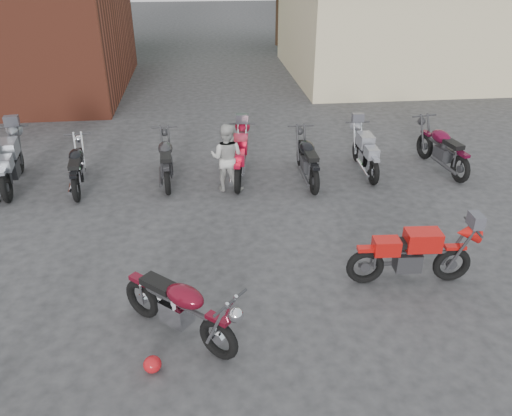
{
  "coord_description": "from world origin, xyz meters",
  "views": [
    {
      "loc": [
        -0.22,
        -5.18,
        4.81
      ],
      "look_at": [
        0.59,
        2.11,
        0.9
      ],
      "focal_mm": 35.0,
      "sensor_mm": 36.0,
      "label": 1
    }
  ],
  "objects_px": {
    "helmet": "(152,364)",
    "row_bike_2": "(77,165)",
    "row_bike_6": "(366,150)",
    "person_light": "(227,158)",
    "row_bike_4": "(240,155)",
    "row_bike_3": "(166,158)",
    "sportbike": "(413,252)",
    "row_bike_7": "(442,146)",
    "row_bike_5": "(308,157)",
    "row_bike_1": "(10,161)",
    "vintage_motorcycle": "(179,304)"
  },
  "relations": [
    {
      "from": "helmet",
      "to": "row_bike_2",
      "type": "distance_m",
      "value": 6.0
    },
    {
      "from": "row_bike_2",
      "to": "row_bike_6",
      "type": "relative_size",
      "value": 1.0
    },
    {
      "from": "person_light",
      "to": "row_bike_4",
      "type": "bearing_deg",
      "value": -100.6
    },
    {
      "from": "row_bike_2",
      "to": "row_bike_3",
      "type": "distance_m",
      "value": 1.92
    },
    {
      "from": "helmet",
      "to": "row_bike_2",
      "type": "xyz_separation_m",
      "value": [
        -1.98,
        5.65,
        0.43
      ]
    },
    {
      "from": "sportbike",
      "to": "row_bike_7",
      "type": "distance_m",
      "value": 4.91
    },
    {
      "from": "person_light",
      "to": "row_bike_5",
      "type": "distance_m",
      "value": 1.86
    },
    {
      "from": "row_bike_3",
      "to": "row_bike_7",
      "type": "distance_m",
      "value": 6.45
    },
    {
      "from": "row_bike_4",
      "to": "person_light",
      "type": "bearing_deg",
      "value": 157.91
    },
    {
      "from": "helmet",
      "to": "row_bike_7",
      "type": "xyz_separation_m",
      "value": [
        6.38,
        5.75,
        0.48
      ]
    },
    {
      "from": "row_bike_1",
      "to": "row_bike_6",
      "type": "xyz_separation_m",
      "value": [
        7.97,
        -0.09,
        -0.07
      ]
    },
    {
      "from": "row_bike_4",
      "to": "row_bike_7",
      "type": "distance_m",
      "value": 4.79
    },
    {
      "from": "row_bike_3",
      "to": "row_bike_4",
      "type": "xyz_separation_m",
      "value": [
        1.66,
        -0.08,
        0.02
      ]
    },
    {
      "from": "row_bike_5",
      "to": "sportbike",
      "type": "bearing_deg",
      "value": -168.48
    },
    {
      "from": "sportbike",
      "to": "person_light",
      "type": "bearing_deg",
      "value": 129.42
    },
    {
      "from": "vintage_motorcycle",
      "to": "person_light",
      "type": "distance_m",
      "value": 4.68
    },
    {
      "from": "row_bike_2",
      "to": "row_bike_5",
      "type": "distance_m",
      "value": 5.08
    },
    {
      "from": "sportbike",
      "to": "vintage_motorcycle",
      "type": "bearing_deg",
      "value": -162.7
    },
    {
      "from": "row_bike_5",
      "to": "row_bike_3",
      "type": "bearing_deg",
      "value": 83.51
    },
    {
      "from": "vintage_motorcycle",
      "to": "sportbike",
      "type": "xyz_separation_m",
      "value": [
        3.59,
        0.88,
        -0.01
      ]
    },
    {
      "from": "sportbike",
      "to": "row_bike_3",
      "type": "height_order",
      "value": "sportbike"
    },
    {
      "from": "sportbike",
      "to": "person_light",
      "type": "xyz_separation_m",
      "value": [
        -2.69,
        3.71,
        0.19
      ]
    },
    {
      "from": "row_bike_3",
      "to": "person_light",
      "type": "bearing_deg",
      "value": -118.35
    },
    {
      "from": "sportbike",
      "to": "helmet",
      "type": "xyz_separation_m",
      "value": [
        -3.95,
        -1.48,
        -0.45
      ]
    },
    {
      "from": "sportbike",
      "to": "row_bike_6",
      "type": "distance_m",
      "value": 4.35
    },
    {
      "from": "row_bike_3",
      "to": "row_bike_6",
      "type": "height_order",
      "value": "row_bike_3"
    },
    {
      "from": "person_light",
      "to": "row_bike_5",
      "type": "relative_size",
      "value": 0.77
    },
    {
      "from": "row_bike_2",
      "to": "row_bike_6",
      "type": "xyz_separation_m",
      "value": [
        6.51,
        0.13,
        -0.0
      ]
    },
    {
      "from": "row_bike_1",
      "to": "row_bike_5",
      "type": "relative_size",
      "value": 1.08
    },
    {
      "from": "row_bike_1",
      "to": "row_bike_7",
      "type": "height_order",
      "value": "row_bike_1"
    },
    {
      "from": "person_light",
      "to": "row_bike_5",
      "type": "height_order",
      "value": "person_light"
    },
    {
      "from": "row_bike_3",
      "to": "row_bike_7",
      "type": "xyz_separation_m",
      "value": [
        6.44,
        -0.06,
        0.03
      ]
    },
    {
      "from": "row_bike_3",
      "to": "helmet",
      "type": "bearing_deg",
      "value": 177.4
    },
    {
      "from": "row_bike_5",
      "to": "row_bike_6",
      "type": "relative_size",
      "value": 1.05
    },
    {
      "from": "vintage_motorcycle",
      "to": "row_bike_2",
      "type": "distance_m",
      "value": 5.57
    },
    {
      "from": "helmet",
      "to": "row_bike_4",
      "type": "relative_size",
      "value": 0.12
    },
    {
      "from": "row_bike_2",
      "to": "row_bike_4",
      "type": "xyz_separation_m",
      "value": [
        3.57,
        0.08,
        0.04
      ]
    },
    {
      "from": "vintage_motorcycle",
      "to": "row_bike_4",
      "type": "height_order",
      "value": "row_bike_4"
    },
    {
      "from": "sportbike",
      "to": "row_bike_1",
      "type": "relative_size",
      "value": 0.91
    },
    {
      "from": "helmet",
      "to": "row_bike_6",
      "type": "height_order",
      "value": "row_bike_6"
    },
    {
      "from": "row_bike_7",
      "to": "row_bike_6",
      "type": "bearing_deg",
      "value": 80.28
    },
    {
      "from": "row_bike_4",
      "to": "vintage_motorcycle",
      "type": "bearing_deg",
      "value": 175.07
    },
    {
      "from": "vintage_motorcycle",
      "to": "row_bike_7",
      "type": "relative_size",
      "value": 0.96
    },
    {
      "from": "person_light",
      "to": "row_bike_4",
      "type": "height_order",
      "value": "person_light"
    },
    {
      "from": "vintage_motorcycle",
      "to": "helmet",
      "type": "height_order",
      "value": "vintage_motorcycle"
    },
    {
      "from": "row_bike_3",
      "to": "row_bike_5",
      "type": "height_order",
      "value": "row_bike_5"
    },
    {
      "from": "helmet",
      "to": "row_bike_5",
      "type": "relative_size",
      "value": 0.12
    },
    {
      "from": "sportbike",
      "to": "person_light",
      "type": "distance_m",
      "value": 4.58
    },
    {
      "from": "vintage_motorcycle",
      "to": "row_bike_5",
      "type": "relative_size",
      "value": 1.0
    },
    {
      "from": "sportbike",
      "to": "row_bike_5",
      "type": "distance_m",
      "value": 4.09
    }
  ]
}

